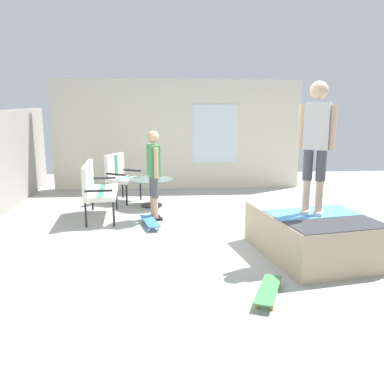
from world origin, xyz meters
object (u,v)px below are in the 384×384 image
(skateboard_by_bench, at_px, (150,221))
(person_watching, at_px, (154,169))
(patio_bench, at_px, (95,185))
(patio_table, at_px, (151,187))
(person_skater, at_px, (316,138))
(skate_ramp, at_px, (313,234))
(skateboard_spare, at_px, (269,290))
(patio_chair_near_house, at_px, (120,173))

(skateboard_by_bench, bearing_deg, person_watching, -9.05)
(patio_bench, relative_size, skateboard_by_bench, 1.56)
(patio_table, bearing_deg, patio_bench, 130.21)
(person_skater, relative_size, skateboard_by_bench, 2.14)
(skate_ramp, distance_m, person_watching, 3.06)
(patio_bench, height_order, person_skater, person_skater)
(person_skater, height_order, skateboard_spare, person_skater)
(patio_bench, height_order, person_watching, person_watching)
(patio_bench, bearing_deg, patio_chair_near_house, -12.91)
(person_watching, xyz_separation_m, skateboard_by_bench, (-0.42, 0.07, -0.85))
(person_skater, bearing_deg, person_watching, 46.98)
(patio_bench, xyz_separation_m, patio_table, (0.84, -1.00, -0.21))
(patio_table, relative_size, person_skater, 0.51)
(patio_chair_near_house, xyz_separation_m, skateboard_by_bench, (-1.93, -0.71, -0.53))
(patio_chair_near_house, bearing_deg, skateboard_spare, -155.99)
(person_skater, bearing_deg, patio_chair_near_house, 39.84)
(patio_bench, distance_m, patio_chair_near_house, 1.37)
(skate_ramp, height_order, skateboard_spare, skate_ramp)
(patio_table, relative_size, skateboard_by_bench, 1.09)
(skateboard_by_bench, bearing_deg, person_skater, -125.72)
(skateboard_spare, bearing_deg, person_watching, 22.49)
(person_skater, distance_m, skateboard_by_bench, 3.20)
(patio_bench, relative_size, person_watching, 0.79)
(person_skater, xyz_separation_m, skateboard_by_bench, (1.63, 2.26, -1.58))
(skate_ramp, relative_size, skateboard_spare, 2.91)
(skateboard_spare, bearing_deg, patio_chair_near_house, 24.01)
(skate_ramp, relative_size, patio_table, 2.64)
(skate_ramp, bearing_deg, person_watching, 49.17)
(patio_table, bearing_deg, person_watching, -175.39)
(skate_ramp, bearing_deg, patio_bench, 57.52)
(skate_ramp, distance_m, patio_bench, 3.98)
(skate_ramp, relative_size, person_skater, 1.35)
(patio_chair_near_house, bearing_deg, person_watching, -152.87)
(skate_ramp, bearing_deg, skateboard_spare, 143.54)
(patio_chair_near_house, distance_m, patio_table, 0.87)
(skate_ramp, height_order, patio_chair_near_house, patio_chair_near_house)
(patio_table, height_order, person_watching, person_watching)
(skate_ramp, bearing_deg, person_skater, 141.14)
(patio_table, relative_size, person_watching, 0.56)
(patio_bench, xyz_separation_m, skateboard_spare, (-3.39, -2.41, -0.53))
(patio_table, relative_size, skateboard_spare, 1.10)
(person_watching, xyz_separation_m, skateboard_spare, (-3.22, -1.33, -0.85))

